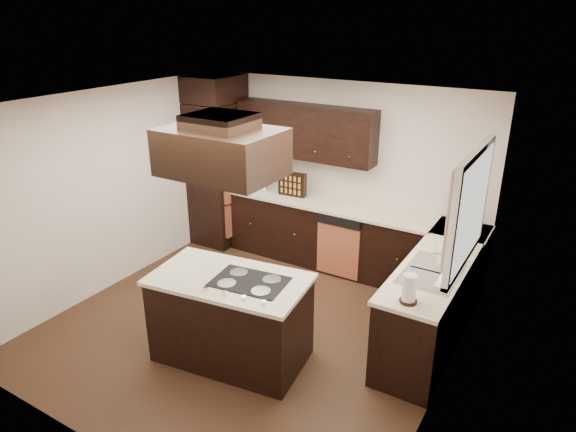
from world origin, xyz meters
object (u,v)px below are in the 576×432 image
object	(u,v)px
island	(231,320)
range_hood	(221,152)
oven_column	(219,174)
spice_rack	(292,184)

from	to	relation	value
island	range_hood	bearing A→B (deg)	135.14
oven_column	island	distance (m)	3.05
island	spice_rack	distance (m)	2.54
oven_column	island	bearing A→B (deg)	-50.04
spice_rack	oven_column	bearing A→B (deg)	178.98
oven_column	island	xyz separation A→B (m)	(1.92, -2.29, -0.62)
island	range_hood	size ratio (longest dim) A/B	1.41
island	spice_rack	xyz separation A→B (m)	(-0.68, 2.37, 0.65)
oven_column	spice_rack	bearing A→B (deg)	3.69
range_hood	island	bearing A→B (deg)	-37.37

